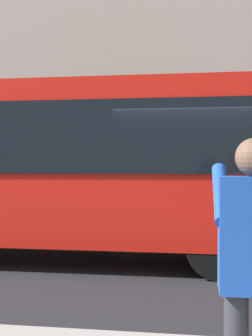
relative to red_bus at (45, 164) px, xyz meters
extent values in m
plane|color=#232326|center=(-2.71, 0.19, -1.68)|extent=(60.00, 60.00, 0.00)
cube|color=#A89E8E|center=(-2.71, -6.61, 4.32)|extent=(28.00, 0.80, 12.00)
cube|color=red|center=(-0.02, -0.01, 0.02)|extent=(9.00, 2.50, 2.60)
cube|color=black|center=(-0.02, 1.25, 0.42)|extent=(7.60, 0.06, 1.10)
cylinder|color=black|center=(-3.02, -1.11, -1.18)|extent=(1.00, 0.28, 1.00)
cylinder|color=black|center=(-3.02, 1.09, -1.18)|extent=(1.00, 0.28, 1.00)
cylinder|color=#1E4CAD|center=(-2.81, 4.98, -0.16)|extent=(0.09, 0.48, 0.37)
cube|color=black|center=(-2.89, 4.84, 0.04)|extent=(0.07, 0.01, 0.14)
camera|label=1|loc=(-2.65, 7.79, 0.02)|focal=48.23mm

